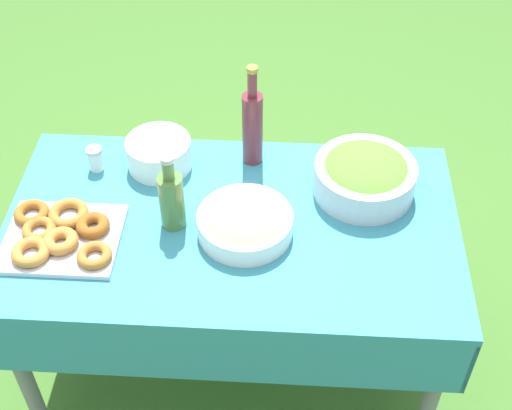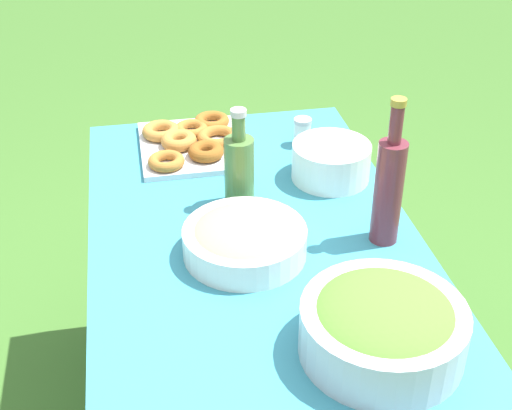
{
  "view_description": "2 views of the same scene",
  "coord_description": "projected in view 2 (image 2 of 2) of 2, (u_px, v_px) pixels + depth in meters",
  "views": [
    {
      "loc": [
        -0.16,
        1.44,
        2.24
      ],
      "look_at": [
        -0.07,
        -0.05,
        0.78
      ],
      "focal_mm": 50.0,
      "sensor_mm": 36.0,
      "label": 1
    },
    {
      "loc": [
        -1.3,
        0.25,
        1.69
      ],
      "look_at": [
        -0.01,
        0.0,
        0.85
      ],
      "focal_mm": 50.0,
      "sensor_mm": 36.0,
      "label": 2
    }
  ],
  "objects": [
    {
      "name": "picnic_table",
      "position": [
        256.0,
        279.0,
        1.68
      ],
      "size": [
        1.33,
        0.75,
        0.75
      ],
      "color": "teal",
      "rests_on": "ground_plane"
    },
    {
      "name": "olive_oil_bottle",
      "position": [
        239.0,
        168.0,
        1.7
      ],
      "size": [
        0.07,
        0.07,
        0.25
      ],
      "color": "#4C7238",
      "rests_on": "picnic_table"
    },
    {
      "name": "salt_shaker",
      "position": [
        302.0,
        132.0,
        1.99
      ],
      "size": [
        0.05,
        0.05,
        0.08
      ],
      "color": "white",
      "rests_on": "picnic_table"
    },
    {
      "name": "plate_stack",
      "position": [
        331.0,
        162.0,
        1.83
      ],
      "size": [
        0.2,
        0.2,
        0.1
      ],
      "color": "white",
      "rests_on": "picnic_table"
    },
    {
      "name": "donut_platter",
      "position": [
        191.0,
        141.0,
        1.98
      ],
      "size": [
        0.34,
        0.3,
        0.05
      ],
      "color": "silver",
      "rests_on": "picnic_table"
    },
    {
      "name": "pasta_bowl",
      "position": [
        245.0,
        239.0,
        1.55
      ],
      "size": [
        0.27,
        0.27,
        0.08
      ],
      "color": "white",
      "rests_on": "picnic_table"
    },
    {
      "name": "salad_bowl",
      "position": [
        383.0,
        326.0,
        1.29
      ],
      "size": [
        0.3,
        0.3,
        0.12
      ],
      "color": "silver",
      "rests_on": "picnic_table"
    },
    {
      "name": "wine_bottle",
      "position": [
        389.0,
        187.0,
        1.55
      ],
      "size": [
        0.06,
        0.06,
        0.35
      ],
      "color": "maroon",
      "rests_on": "picnic_table"
    }
  ]
}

